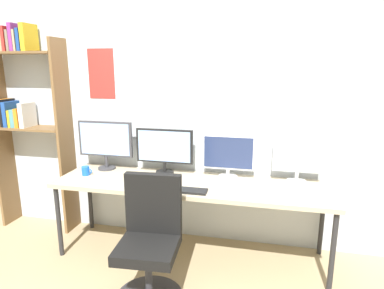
{
  "coord_description": "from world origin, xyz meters",
  "views": [
    {
      "loc": [
        0.66,
        -2.25,
        1.8
      ],
      "look_at": [
        0.0,
        0.65,
        1.09
      ],
      "focal_mm": 31.27,
      "sensor_mm": 36.0,
      "label": 1
    }
  ],
  "objects": [
    {
      "name": "monitor_center_left",
      "position": [
        -0.32,
        0.81,
        0.99
      ],
      "size": [
        0.58,
        0.18,
        0.45
      ],
      "color": "black",
      "rests_on": "desk"
    },
    {
      "name": "monitor_far_right",
      "position": [
        0.95,
        0.81,
        1.0
      ],
      "size": [
        0.45,
        0.18,
        0.47
      ],
      "color": "silver",
      "rests_on": "desk"
    },
    {
      "name": "bookshelf",
      "position": [
        -1.89,
        0.83,
        1.4
      ],
      "size": [
        0.83,
        0.28,
        2.21
      ],
      "color": "brown",
      "rests_on": "ground_plane"
    },
    {
      "name": "office_chair",
      "position": [
        -0.16,
        -0.08,
        0.4
      ],
      "size": [
        0.52,
        0.52,
        0.99
      ],
      "color": "#2D2D33",
      "rests_on": "ground_plane"
    },
    {
      "name": "monitor_far_left",
      "position": [
        -0.95,
        0.81,
        1.03
      ],
      "size": [
        0.58,
        0.18,
        0.5
      ],
      "color": "#38383D",
      "rests_on": "desk"
    },
    {
      "name": "desk",
      "position": [
        0.0,
        0.6,
        0.69
      ],
      "size": [
        2.54,
        0.68,
        0.74
      ],
      "color": "tan",
      "rests_on": "ground_plane"
    },
    {
      "name": "computer_mouse",
      "position": [
        -0.33,
        0.41,
        0.76
      ],
      "size": [
        0.06,
        0.1,
        0.03
      ],
      "primitive_type": "ellipsoid",
      "color": "black",
      "rests_on": "desk"
    },
    {
      "name": "monitor_center_right",
      "position": [
        0.32,
        0.81,
        0.97
      ],
      "size": [
        0.5,
        0.18,
        0.42
      ],
      "color": "silver",
      "rests_on": "desk"
    },
    {
      "name": "keyboard_main",
      "position": [
        0.0,
        0.37,
        0.75
      ],
      "size": [
        0.39,
        0.13,
        0.02
      ],
      "primitive_type": "cube",
      "color": "black",
      "rests_on": "desk"
    },
    {
      "name": "laptop_closed",
      "position": [
        0.39,
        0.45,
        0.75
      ],
      "size": [
        0.33,
        0.24,
        0.02
      ],
      "primitive_type": "cube",
      "rotation": [
        0.0,
        0.0,
        -0.07
      ],
      "color": "silver",
      "rests_on": "desk"
    },
    {
      "name": "coffee_mug",
      "position": [
        -1.06,
        0.57,
        0.79
      ],
      "size": [
        0.11,
        0.08,
        0.09
      ],
      "color": "blue",
      "rests_on": "desk"
    },
    {
      "name": "wall_back",
      "position": [
        -0.0,
        1.02,
        1.3
      ],
      "size": [
        4.94,
        0.11,
        2.6
      ],
      "color": "silver",
      "rests_on": "ground_plane"
    }
  ]
}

